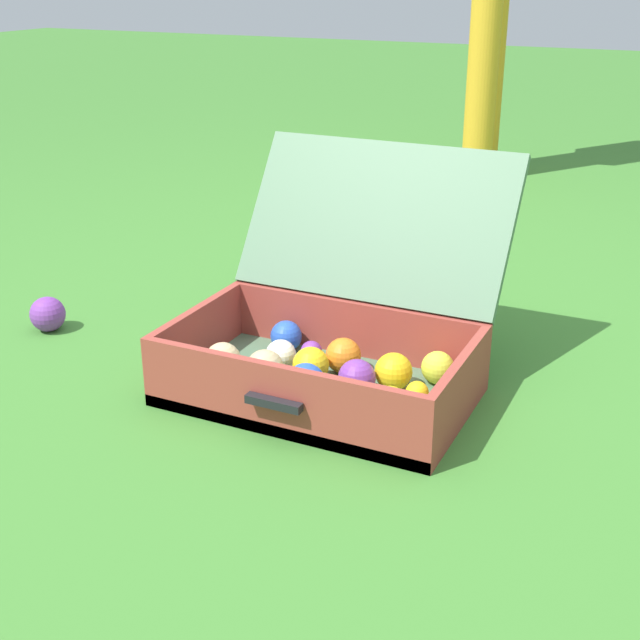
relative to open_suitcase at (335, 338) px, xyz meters
The scene contains 3 objects.
ground_plane 0.12m from the open_suitcase, ahead, with size 16.00×16.00×0.00m, color #3D7A2D.
open_suitcase is the anchor object (origin of this frame).
stray_ball_on_grass 0.73m from the open_suitcase, behind, with size 0.08×0.08×0.08m, color purple.
Camera 1 is at (0.61, -1.46, 0.81)m, focal length 48.50 mm.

